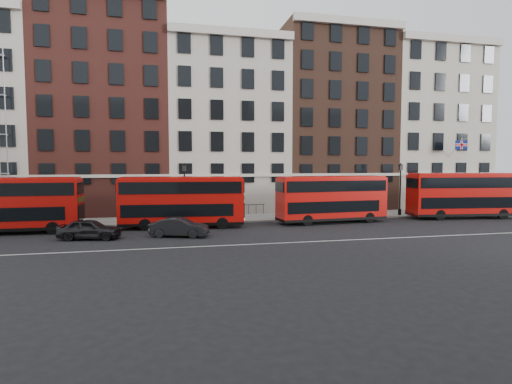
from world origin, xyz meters
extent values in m
plane|color=black|center=(0.00, 0.00, 0.00)|extent=(120.00, 120.00, 0.00)
cube|color=gray|center=(0.00, 10.50, 0.07)|extent=(80.00, 5.00, 0.15)
cube|color=gray|center=(0.00, 8.00, 0.08)|extent=(80.00, 0.30, 0.16)
cube|color=white|center=(0.00, -2.00, 0.01)|extent=(70.00, 0.12, 0.01)
cube|color=brown|center=(-12.80, 18.00, 11.00)|extent=(12.80, 10.00, 22.00)
cube|color=#B9B2A3|center=(0.00, 18.00, 9.50)|extent=(12.80, 10.00, 19.00)
cube|color=beige|center=(0.00, 12.75, 18.60)|extent=(12.80, 0.50, 0.80)
cube|color=brown|center=(12.80, 18.00, 10.50)|extent=(12.80, 10.00, 21.00)
cube|color=beige|center=(12.80, 12.75, 20.60)|extent=(12.80, 0.50, 0.80)
cube|color=#BDB7A4|center=(25.60, 18.00, 10.00)|extent=(12.80, 10.00, 20.00)
cube|color=beige|center=(25.60, 12.75, 19.60)|extent=(12.80, 0.50, 0.80)
cube|color=#B90D09|center=(-18.48, 6.07, 2.27)|extent=(10.24, 2.45, 3.85)
cube|color=black|center=(-18.48, 6.07, 0.46)|extent=(10.24, 2.49, 0.23)
cube|color=black|center=(-18.77, 6.07, 1.61)|extent=(9.07, 2.53, 1.02)
cube|color=black|center=(-18.48, 6.07, 3.46)|extent=(9.85, 2.53, 0.97)
cube|color=#B90D09|center=(-18.48, 6.07, 4.24)|extent=(9.95, 2.26, 0.18)
cube|color=black|center=(-13.32, 6.06, 1.51)|extent=(0.08, 2.14, 1.27)
cube|color=black|center=(-13.32, 6.06, 2.55)|extent=(0.08, 1.85, 0.41)
cylinder|color=black|center=(-15.17, 4.97, 0.49)|extent=(0.98, 0.27, 0.97)
cylinder|color=black|center=(-15.17, 7.15, 0.49)|extent=(0.98, 0.27, 0.97)
cube|color=#B90D09|center=(-5.42, 6.07, 2.25)|extent=(10.32, 3.25, 3.82)
cube|color=black|center=(-5.42, 6.07, 0.45)|extent=(10.33, 3.29, 0.23)
cube|color=black|center=(-5.70, 6.09, 1.60)|extent=(9.17, 3.24, 1.02)
cube|color=black|center=(-5.42, 6.07, 3.43)|extent=(9.94, 3.30, 0.97)
cube|color=#B90D09|center=(-5.42, 6.07, 4.21)|extent=(10.02, 3.04, 0.17)
cube|color=black|center=(-0.32, 5.64, 1.50)|extent=(0.25, 2.13, 1.26)
cube|color=black|center=(-0.32, 5.64, 2.53)|extent=(0.23, 1.84, 0.41)
cylinder|color=black|center=(-2.23, 4.71, 0.48)|extent=(0.99, 0.35, 0.97)
cylinder|color=black|center=(-2.05, 6.87, 0.48)|extent=(0.99, 0.35, 0.97)
cylinder|color=black|center=(-8.40, 5.23, 0.48)|extent=(0.99, 0.35, 0.97)
cylinder|color=black|center=(-8.22, 7.39, 0.48)|extent=(0.99, 0.35, 0.97)
cube|color=#B90D09|center=(7.99, 6.07, 2.23)|extent=(10.23, 3.17, 3.79)
cube|color=black|center=(7.99, 6.07, 0.45)|extent=(10.24, 3.21, 0.23)
cube|color=black|center=(7.71, 6.04, 1.58)|extent=(9.09, 3.16, 1.01)
cube|color=black|center=(7.99, 6.07, 3.41)|extent=(9.86, 3.22, 0.96)
cube|color=#B90D09|center=(7.99, 6.07, 4.17)|extent=(9.93, 2.96, 0.17)
cube|color=black|center=(13.05, 6.46, 1.49)|extent=(0.24, 2.11, 1.25)
cube|color=black|center=(13.05, 6.46, 2.51)|extent=(0.22, 1.82, 0.40)
cylinder|color=black|center=(11.33, 5.25, 0.48)|extent=(0.98, 0.34, 0.96)
cylinder|color=black|center=(11.16, 7.39, 0.48)|extent=(0.98, 0.34, 0.96)
cylinder|color=black|center=(5.21, 4.77, 0.48)|extent=(0.98, 0.34, 0.96)
cylinder|color=black|center=(5.04, 6.91, 0.48)|extent=(0.98, 0.34, 0.96)
cube|color=#B90D09|center=(21.82, 6.07, 2.35)|extent=(10.80, 3.62, 3.99)
cube|color=black|center=(21.82, 6.07, 0.47)|extent=(10.81, 3.66, 0.24)
cube|color=black|center=(21.52, 6.10, 1.67)|extent=(9.61, 3.57, 1.06)
cube|color=black|center=(21.82, 6.07, 3.58)|extent=(10.41, 3.66, 1.01)
cube|color=#B90D09|center=(21.82, 6.07, 4.39)|extent=(10.48, 3.39, 0.18)
cylinder|color=black|center=(25.11, 4.58, 0.50)|extent=(1.03, 0.39, 1.01)
cylinder|color=black|center=(25.35, 6.83, 0.50)|extent=(1.03, 0.39, 1.01)
cylinder|color=black|center=(18.69, 5.26, 0.50)|extent=(1.03, 0.39, 1.01)
cylinder|color=black|center=(18.93, 7.51, 0.50)|extent=(1.03, 0.39, 1.01)
imported|color=black|center=(-12.05, 2.26, 0.73)|extent=(4.52, 2.42, 1.46)
imported|color=black|center=(-5.79, 1.92, 0.70)|extent=(4.50, 2.74, 1.40)
cylinder|color=black|center=(-5.11, 8.49, 2.45)|extent=(0.14, 0.14, 4.60)
cylinder|color=black|center=(-5.11, 8.49, 0.45)|extent=(0.32, 0.32, 0.60)
cube|color=#262626|center=(-5.11, 8.49, 5.00)|extent=(0.32, 0.32, 0.55)
cone|color=black|center=(-5.11, 8.49, 5.35)|extent=(0.44, 0.44, 0.25)
cylinder|color=black|center=(16.67, 8.83, 2.45)|extent=(0.14, 0.14, 4.60)
cylinder|color=black|center=(16.67, 8.83, 0.45)|extent=(0.32, 0.32, 0.60)
cube|color=#262626|center=(16.67, 8.83, 5.00)|extent=(0.32, 0.32, 0.55)
cone|color=black|center=(16.67, 8.83, 5.35)|extent=(0.44, 0.44, 0.25)
cylinder|color=black|center=(26.42, 8.20, 1.45)|extent=(0.12, 0.12, 2.60)
cube|color=black|center=(26.42, 8.05, 3.05)|extent=(0.25, 0.30, 0.75)
sphere|color=red|center=(26.42, 7.88, 3.27)|extent=(0.14, 0.14, 0.14)
sphere|color=#0C9919|center=(26.42, 7.88, 2.83)|extent=(0.14, 0.14, 0.14)
camera|label=1|loc=(-6.54, -27.75, 5.35)|focal=28.00mm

